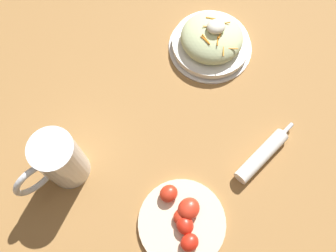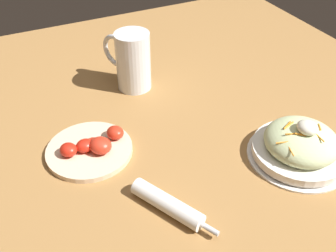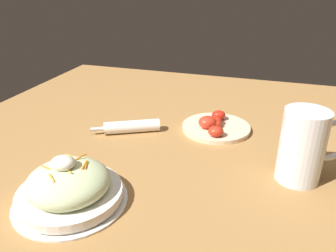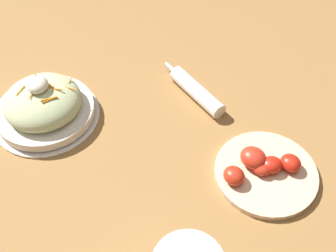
# 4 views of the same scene
# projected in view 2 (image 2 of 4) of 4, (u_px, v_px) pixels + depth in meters

# --- Properties ---
(ground_plane) EXTENTS (1.43, 1.43, 0.00)m
(ground_plane) POSITION_uv_depth(u_px,v_px,m) (171.00, 134.00, 0.90)
(ground_plane) COLOR #9E703D
(salad_plate) EXTENTS (0.22, 0.22, 0.10)m
(salad_plate) POSITION_uv_depth(u_px,v_px,m) (300.00, 146.00, 0.82)
(salad_plate) COLOR white
(salad_plate) RESTS_ON ground_plane
(beer_mug) EXTENTS (0.15, 0.10, 0.16)m
(beer_mug) POSITION_uv_depth(u_px,v_px,m) (133.00, 63.00, 1.02)
(beer_mug) COLOR white
(beer_mug) RESTS_ON ground_plane
(napkin_roll) EXTENTS (0.18, 0.11, 0.03)m
(napkin_roll) POSITION_uv_depth(u_px,v_px,m) (168.00, 204.00, 0.72)
(napkin_roll) COLOR white
(napkin_roll) RESTS_ON ground_plane
(tomato_plate) EXTENTS (0.19, 0.19, 0.05)m
(tomato_plate) POSITION_uv_depth(u_px,v_px,m) (91.00, 148.00, 0.85)
(tomato_plate) COLOR beige
(tomato_plate) RESTS_ON ground_plane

